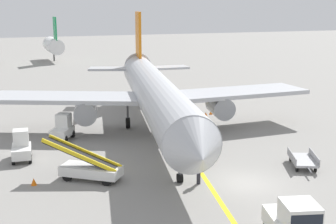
% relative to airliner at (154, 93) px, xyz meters
% --- Properties ---
extents(ground_plane, '(300.00, 300.00, 0.00)m').
position_rel_airliner_xyz_m(ground_plane, '(1.14, -13.44, -3.42)').
color(ground_plane, gray).
extents(taxi_line_yellow, '(17.37, 78.22, 0.01)m').
position_rel_airliner_xyz_m(taxi_line_yellow, '(-0.12, -8.44, -3.41)').
color(taxi_line_yellow, yellow).
rests_on(taxi_line_yellow, ground).
extents(airliner, '(27.98, 35.07, 10.10)m').
position_rel_airliner_xyz_m(airliner, '(0.00, 0.00, 0.00)').
color(airliner, '#B2B5BA').
rests_on(airliner, ground).
extents(pushback_tug, '(2.82, 3.98, 2.20)m').
position_rel_airliner_xyz_m(pushback_tug, '(-0.66, -20.65, -2.42)').
color(pushback_tug, silver).
rests_on(pushback_tug, ground).
extents(baggage_tug_near_wing, '(1.53, 2.51, 2.10)m').
position_rel_airliner_xyz_m(baggage_tug_near_wing, '(-11.32, -3.63, -2.49)').
color(baggage_tug_near_wing, silver).
rests_on(baggage_tug_near_wing, ground).
extents(baggage_tug_by_cargo_door, '(2.33, 2.73, 2.10)m').
position_rel_airliner_xyz_m(baggage_tug_by_cargo_door, '(-7.81, 0.39, -2.49)').
color(baggage_tug_by_cargo_door, silver).
rests_on(baggage_tug_by_cargo_door, ground).
extents(belt_loader_forward_hold, '(4.73, 4.03, 2.59)m').
position_rel_airliner_xyz_m(belt_loader_forward_hold, '(-7.67, -9.24, -2.64)').
color(belt_loader_forward_hold, silver).
rests_on(belt_loader_forward_hold, ground).
extents(baggage_cart_loaded, '(2.59, 3.75, 0.94)m').
position_rel_airliner_xyz_m(baggage_cart_loaded, '(6.33, -12.17, -2.95)').
color(baggage_cart_loaded, '#A5A5A8').
rests_on(baggage_cart_loaded, ground).
extents(ground_crew_marshaller, '(0.36, 0.24, 1.70)m').
position_rel_airliner_xyz_m(ground_crew_marshaller, '(-1.60, -12.42, -2.51)').
color(ground_crew_marshaller, '#26262D').
rests_on(ground_crew_marshaller, ground).
extents(safety_cone_nose_left, '(0.36, 0.36, 0.44)m').
position_rel_airliner_xyz_m(safety_cone_nose_left, '(-11.03, -8.92, -3.20)').
color(safety_cone_nose_left, orange).
rests_on(safety_cone_nose_left, ground).
extents(safety_cone_nose_right, '(0.36, 0.36, 0.44)m').
position_rel_airliner_xyz_m(safety_cone_nose_right, '(6.67, 3.45, -3.20)').
color(safety_cone_nose_right, orange).
rests_on(safety_cone_nose_right, ground).
extents(safety_cone_wingtip_left, '(0.36, 0.36, 0.44)m').
position_rel_airliner_xyz_m(safety_cone_wingtip_left, '(7.54, 4.04, -3.20)').
color(safety_cone_wingtip_left, orange).
rests_on(safety_cone_wingtip_left, ground).
extents(distant_aircraft_far_right, '(3.00, 10.10, 8.80)m').
position_rel_airliner_xyz_m(distant_aircraft_far_right, '(-0.66, 57.55, -0.20)').
color(distant_aircraft_far_right, silver).
rests_on(distant_aircraft_far_right, ground).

